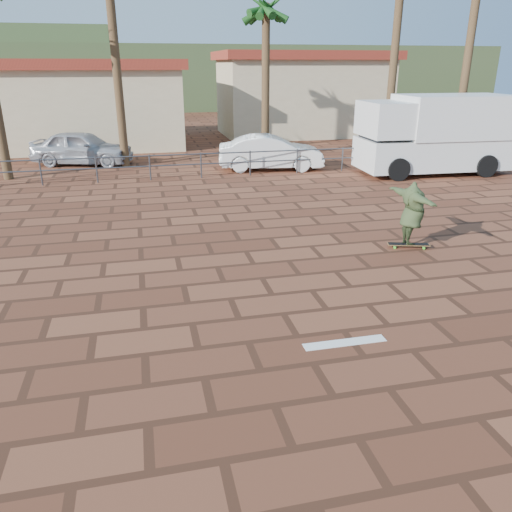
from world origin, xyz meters
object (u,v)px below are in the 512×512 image
(campervan, at_px, (435,133))
(car_white, at_px, (271,153))
(longboard, at_px, (408,245))
(skateboarder, at_px, (412,213))
(car_silver, at_px, (82,148))

(campervan, distance_m, car_white, 6.79)
(longboard, distance_m, car_white, 10.36)
(car_white, bearing_deg, skateboarder, -165.73)
(longboard, xyz_separation_m, car_white, (-0.86, 10.31, 0.65))
(car_silver, relative_size, car_white, 1.00)
(skateboarder, bearing_deg, campervan, -37.81)
(campervan, distance_m, car_silver, 15.28)
(car_silver, xyz_separation_m, car_white, (7.98, -3.00, -0.03))
(campervan, xyz_separation_m, car_white, (-6.37, 2.17, -0.91))
(longboard, xyz_separation_m, car_silver, (-8.84, 13.31, 0.67))
(car_silver, bearing_deg, longboard, -128.70)
(longboard, relative_size, skateboarder, 0.54)
(skateboarder, xyz_separation_m, car_silver, (-8.84, 13.31, -0.13))
(longboard, distance_m, skateboarder, 0.80)
(longboard, distance_m, car_silver, 15.99)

